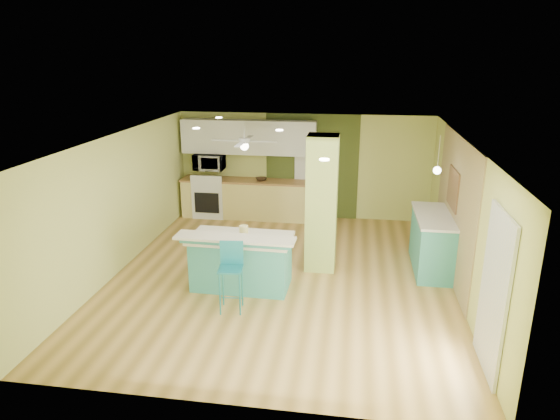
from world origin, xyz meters
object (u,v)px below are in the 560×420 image
object	(u,v)px
peninsula	(241,260)
canister	(244,230)
side_counter	(433,242)
fruit_bowl	(261,179)
bar_stool	(231,265)

from	to	relation	value
peninsula	canister	world-z (taller)	canister
side_counter	fruit_bowl	world-z (taller)	side_counter
fruit_bowl	bar_stool	bearing A→B (deg)	-85.19
bar_stool	canister	xyz separation A→B (m)	(0.01, 0.87, 0.25)
bar_stool	side_counter	bearing A→B (deg)	25.53
peninsula	side_counter	bearing A→B (deg)	21.90
side_counter	canister	world-z (taller)	canister
bar_stool	side_counter	size ratio (longest dim) A/B	0.67
fruit_bowl	canister	bearing A→B (deg)	-83.89
bar_stool	fruit_bowl	distance (m)	4.48
side_counter	fruit_bowl	xyz separation A→B (m)	(-3.68, 2.44, 0.44)
peninsula	bar_stool	size ratio (longest dim) A/B	1.78
side_counter	bar_stool	bearing A→B (deg)	-148.51
peninsula	fruit_bowl	size ratio (longest dim) A/B	7.11
peninsula	bar_stool	bearing A→B (deg)	-86.76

